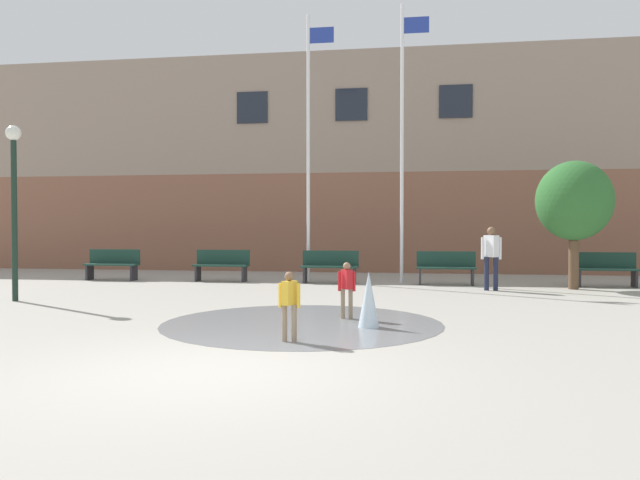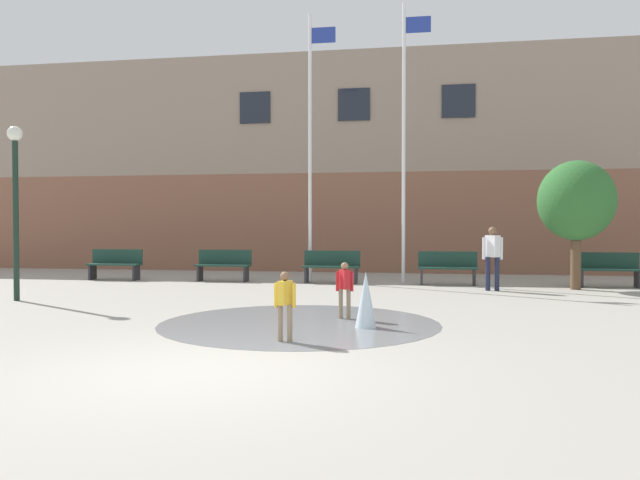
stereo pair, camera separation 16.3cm
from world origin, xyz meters
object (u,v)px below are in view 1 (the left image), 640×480
(flagpole_left, at_px, (309,140))
(flagpole_right, at_px, (403,135))
(park_bench_center, at_px, (330,266))
(child_running, at_px, (289,301))
(lamp_post_left_lane, at_px, (14,186))
(adult_in_red, at_px, (491,253))
(street_tree_near_building, at_px, (574,201))
(child_in_fountain, at_px, (347,286))
(park_bench_near_trashcan, at_px, (606,269))
(park_bench_under_right_flagpole, at_px, (446,267))
(park_bench_far_left, at_px, (113,264))
(park_bench_under_left_flagpole, at_px, (222,265))

(flagpole_left, bearing_deg, flagpole_right, 0.00)
(park_bench_center, height_order, flagpole_right, flagpole_right)
(child_running, relative_size, flagpole_right, 0.12)
(park_bench_center, xyz_separation_m, lamp_post_left_lane, (-6.10, -5.19, 1.99))
(adult_in_red, height_order, street_tree_near_building, street_tree_near_building)
(child_in_fountain, bearing_deg, park_bench_near_trashcan, 101.07)
(child_running, distance_m, flagpole_right, 10.22)
(park_bench_under_right_flagpole, bearing_deg, park_bench_center, -179.99)
(park_bench_far_left, relative_size, park_bench_near_trashcan, 1.00)
(park_bench_center, distance_m, child_running, 8.89)
(child_running, height_order, lamp_post_left_lane, lamp_post_left_lane)
(park_bench_under_left_flagpole, relative_size, lamp_post_left_lane, 0.43)
(park_bench_under_right_flagpole, relative_size, adult_in_red, 1.01)
(park_bench_far_left, relative_size, park_bench_under_right_flagpole, 1.00)
(child_running, distance_m, child_in_fountain, 2.34)
(park_bench_center, distance_m, child_in_fountain, 6.71)
(child_running, bearing_deg, park_bench_far_left, 65.55)
(park_bench_center, bearing_deg, park_bench_near_trashcan, 0.64)
(park_bench_under_left_flagpole, relative_size, park_bench_near_trashcan, 1.00)
(park_bench_center, xyz_separation_m, park_bench_near_trashcan, (7.36, 0.08, 0.00))
(park_bench_center, bearing_deg, child_in_fountain, -79.38)
(child_running, height_order, flagpole_right, flagpole_right)
(adult_in_red, relative_size, child_in_fountain, 1.61)
(child_running, xyz_separation_m, child_in_fountain, (0.54, 2.27, 0.00))
(park_bench_far_left, height_order, street_tree_near_building, street_tree_near_building)
(park_bench_under_left_flagpole, height_order, child_running, child_running)
(child_in_fountain, bearing_deg, flagpole_left, 158.62)
(park_bench_under_left_flagpole, xyz_separation_m, street_tree_near_building, (9.56, -0.75, 1.76))
(park_bench_under_left_flagpole, height_order, park_bench_under_right_flagpole, same)
(park_bench_under_left_flagpole, height_order, park_bench_near_trashcan, same)
(flagpole_left, xyz_separation_m, lamp_post_left_lane, (-5.40, -5.79, -1.66))
(park_bench_under_right_flagpole, distance_m, flagpole_left, 5.38)
(park_bench_near_trashcan, bearing_deg, street_tree_near_building, -141.90)
(park_bench_far_left, height_order, child_running, child_running)
(child_running, relative_size, street_tree_near_building, 0.30)
(park_bench_far_left, xyz_separation_m, flagpole_left, (5.82, 0.68, 3.65))
(child_running, height_order, street_tree_near_building, street_tree_near_building)
(park_bench_far_left, relative_size, park_bench_center, 1.00)
(park_bench_far_left, bearing_deg, flagpole_left, 6.63)
(park_bench_under_right_flagpole, height_order, street_tree_near_building, street_tree_near_building)
(park_bench_center, height_order, child_in_fountain, child_in_fountain)
(park_bench_under_right_flagpole, bearing_deg, adult_in_red, -52.07)
(lamp_post_left_lane, relative_size, street_tree_near_building, 1.15)
(flagpole_left, bearing_deg, lamp_post_left_lane, -133.02)
(adult_in_red, bearing_deg, lamp_post_left_lane, -109.65)
(flagpole_right, relative_size, lamp_post_left_lane, 2.10)
(park_bench_under_right_flagpole, xyz_separation_m, park_bench_near_trashcan, (4.14, 0.08, 0.00))
(lamp_post_left_lane, height_order, street_tree_near_building, lamp_post_left_lane)
(adult_in_red, relative_size, flagpole_left, 0.20)
(adult_in_red, bearing_deg, child_in_fountain, -69.97)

